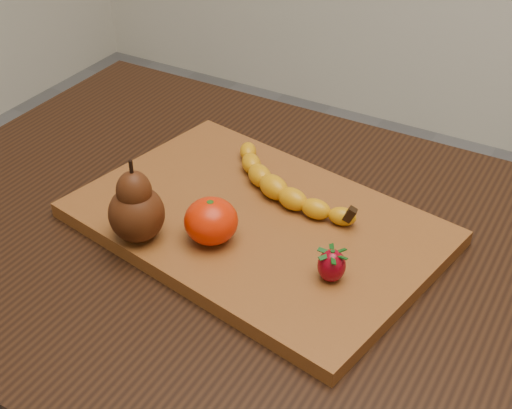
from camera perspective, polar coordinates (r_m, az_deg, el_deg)
The scene contains 6 objects.
table at distance 0.97m, azimuth -0.08°, elevation -7.30°, with size 1.00×0.70×0.76m.
cutting_board at distance 0.91m, azimuth 0.00°, elevation -1.54°, with size 0.45×0.30×0.02m, color brown.
banana at distance 0.93m, azimuth 1.43°, elevation 1.41°, with size 0.20×0.05×0.03m, color orange, non-canonical shape.
pear at distance 0.85m, azimuth -9.65°, elevation 0.31°, with size 0.07×0.07×0.11m, color #461E0B, non-canonical shape.
mandarin at distance 0.85m, azimuth -3.62°, elevation -1.32°, with size 0.07×0.07×0.06m, color red.
strawberry at distance 0.80m, azimuth 6.08°, elevation -4.79°, with size 0.03×0.03×0.04m, color maroon, non-canonical shape.
Camera 1 is at (0.36, -0.62, 1.31)m, focal length 50.00 mm.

